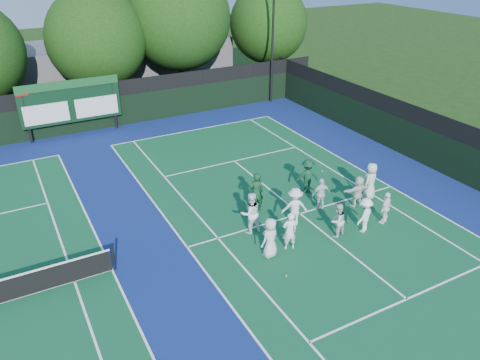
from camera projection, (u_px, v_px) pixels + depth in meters
name	position (u px, v px, depth m)	size (l,w,h in m)	color
ground	(313.00, 224.00, 20.28)	(120.00, 120.00, 0.00)	#19350E
court_apron	(175.00, 251.00, 18.54)	(34.00, 32.00, 0.01)	navy
near_court	(300.00, 214.00, 21.06)	(11.05, 23.85, 0.01)	#10522C
back_fence	(88.00, 110.00, 29.67)	(34.00, 0.08, 3.00)	black
divider_fence_right	(445.00, 149.00, 24.24)	(0.08, 32.00, 3.00)	black
scoreboard	(70.00, 102.00, 28.54)	(6.00, 0.21, 3.55)	black
clubhouse	(116.00, 67.00, 37.33)	(18.00, 6.00, 4.00)	#5B5B60
light_pole_right	(273.00, 15.00, 32.86)	(1.20, 0.30, 10.12)	black
tree_c	(99.00, 41.00, 31.71)	(6.72, 6.72, 8.42)	black
tree_d	(180.00, 20.00, 33.79)	(7.50, 7.50, 9.78)	black
tree_e	(270.00, 25.00, 37.42)	(6.19, 6.19, 8.16)	black
tennis_ball_0	(286.00, 276.00, 17.13)	(0.07, 0.07, 0.07)	yellow
tennis_ball_1	(322.00, 171.00, 24.89)	(0.07, 0.07, 0.07)	yellow
tennis_ball_3	(234.00, 233.00, 19.60)	(0.07, 0.07, 0.07)	yellow
tennis_ball_4	(298.00, 200.00, 22.09)	(0.07, 0.07, 0.07)	yellow
tennis_ball_5	(347.00, 221.00, 20.47)	(0.07, 0.07, 0.07)	yellow
player_front_0	(270.00, 238.00, 17.91)	(0.81, 0.53, 1.66)	silver
player_front_1	(290.00, 231.00, 18.34)	(0.60, 0.39, 1.64)	white
player_front_2	(337.00, 220.00, 19.18)	(0.73, 0.57, 1.50)	silver
player_front_3	(365.00, 215.00, 19.49)	(1.01, 0.58, 1.56)	white
player_front_4	(386.00, 208.00, 20.08)	(0.88, 0.37, 1.50)	white
player_back_0	(251.00, 213.00, 19.37)	(0.89, 0.70, 1.84)	white
player_back_1	(295.00, 207.00, 19.91)	(1.13, 0.65, 1.75)	silver
player_back_2	(321.00, 194.00, 21.12)	(0.91, 0.38, 1.55)	silver
player_back_3	(358.00, 191.00, 21.39)	(1.40, 0.45, 1.51)	silver
player_back_4	(370.00, 181.00, 21.94)	(0.89, 0.58, 1.82)	silver
coach_left	(256.00, 192.00, 20.88)	(0.70, 0.46, 1.91)	#103D1F
coach_right	(307.00, 176.00, 22.53)	(1.11, 0.64, 1.72)	#0F3922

